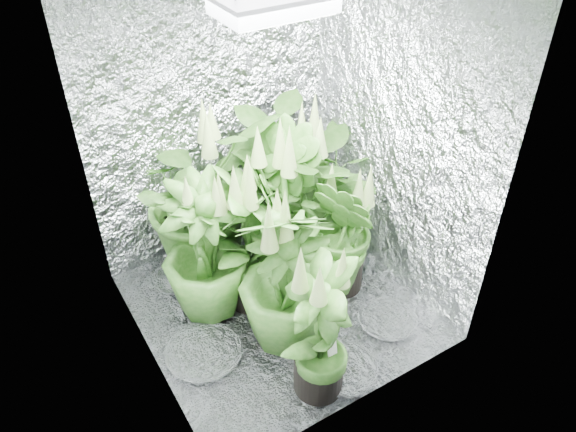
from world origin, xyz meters
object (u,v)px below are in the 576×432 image
Objects in this scene: plant_c at (280,212)px; plant_e at (311,192)px; plant_f at (321,331)px; plant_g at (345,235)px; plant_h at (205,252)px; circulation_fan at (310,212)px; plant_a at (200,193)px; plant_b at (248,240)px; grow_lamp at (274,4)px; plant_d at (286,278)px.

plant_e is at bearing 14.32° from plant_c.
plant_g is (0.56, 0.57, -0.02)m from plant_f.
circulation_fan is (0.93, 0.32, -0.28)m from plant_h.
plant_c is 1.01× the size of plant_e.
plant_a is at bearing 157.99° from circulation_fan.
plant_a is 2.86× the size of circulation_fan.
plant_b is 0.77m from plant_f.
grow_lamp is 0.51× the size of plant_h.
circulation_fan is at bearing 57.30° from plant_e.
plant_b is (0.08, -0.48, -0.07)m from plant_a.
plant_a is at bearing 96.52° from plant_d.
plant_c is 1.16× the size of plant_h.
plant_a is 1.19× the size of plant_h.
plant_e is at bearing 59.19° from plant_f.
plant_b is at bearing 89.27° from plant_f.
plant_a is 1.03× the size of plant_e.
circulation_fan is (0.15, 0.23, -0.36)m from plant_e.
circulation_fan is (0.66, 0.76, -0.30)m from plant_d.
plant_b is at bearing -165.15° from circulation_fan.
plant_c is 1.25× the size of plant_g.
grow_lamp reaches higher than plant_f.
plant_c is at bearing -50.69° from plant_a.
plant_g is at bearing -17.77° from plant_h.
plant_c is (0.26, 0.07, 0.05)m from plant_b.
plant_b is (-0.11, 0.15, -1.35)m from grow_lamp.
plant_e reaches higher than plant_d.
plant_b is 0.92× the size of plant_e.
grow_lamp is 1.33m from plant_c.
grow_lamp is at bearing -124.39° from plant_c.
plant_e is (0.42, 0.29, -1.29)m from grow_lamp.
plant_e is 1.15× the size of plant_h.
plant_b is at bearing 125.73° from grow_lamp.
plant_c is 0.41m from plant_g.
grow_lamp reaches higher than plant_b.
plant_c is at bearing 62.61° from plant_d.
plant_h is (-0.24, 0.82, 0.01)m from plant_f.
grow_lamp is at bearing -145.46° from plant_e.
plant_a is at bearing 99.03° from plant_b.
plant_d reaches higher than plant_h.
plant_g reaches higher than circulation_fan.
plant_c reaches higher than plant_f.
plant_f is 0.86m from plant_h.
plant_d is at bearing -117.39° from plant_c.
circulation_fan is at bearing 49.18° from plant_d.
circulation_fan is (0.69, 1.14, -0.26)m from plant_f.
grow_lamp is 1.22× the size of circulation_fan.
plant_d is (-0.24, -0.46, -0.05)m from plant_c.
grow_lamp is at bearing -73.62° from plant_a.
plant_e is (0.53, 0.14, 0.06)m from plant_b.
plant_e reaches higher than plant_h.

